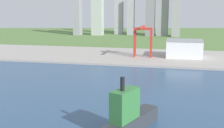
% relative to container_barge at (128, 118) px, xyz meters
% --- Properties ---
extents(ground_plane, '(2400.00, 2400.00, 0.00)m').
position_rel_container_barge_xyz_m(ground_plane, '(-28.32, 63.99, -9.46)').
color(ground_plane, '#56773D').
extents(water_bay, '(840.00, 360.00, 0.15)m').
position_rel_container_barge_xyz_m(water_bay, '(-28.32, 3.99, -9.39)').
color(water_bay, '#2D4C70').
rests_on(water_bay, ground).
extents(industrial_pier, '(840.00, 140.00, 2.50)m').
position_rel_container_barge_xyz_m(industrial_pier, '(-28.32, 253.99, -8.21)').
color(industrial_pier, '#A29B93').
rests_on(industrial_pier, ground).
extents(container_barge, '(27.61, 50.57, 33.16)m').
position_rel_container_barge_xyz_m(container_barge, '(0.00, 0.00, 0.00)').
color(container_barge, '#2D3338').
rests_on(container_barge, water_bay).
extents(port_crane_red, '(24.35, 44.25, 42.24)m').
position_rel_container_barge_xyz_m(port_crane_red, '(-21.29, 240.81, 23.36)').
color(port_crane_red, '#B72D23').
rests_on(port_crane_red, industrial_pier).
extents(warehouse_main, '(47.62, 38.67, 23.13)m').
position_rel_container_barge_xyz_m(warehouse_main, '(33.37, 254.40, 4.62)').
color(warehouse_main, white).
rests_on(warehouse_main, industrial_pier).
extents(distant_skyline, '(261.48, 70.75, 142.24)m').
position_rel_container_barge_xyz_m(distant_skyline, '(-87.47, 578.56, 53.26)').
color(distant_skyline, '#8F909A').
rests_on(distant_skyline, ground).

